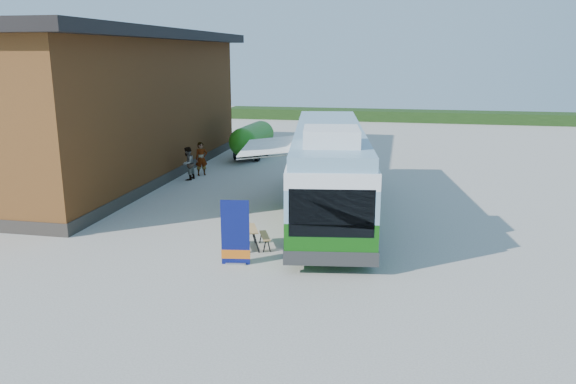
% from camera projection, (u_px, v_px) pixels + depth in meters
% --- Properties ---
extents(ground, '(100.00, 100.00, 0.00)m').
position_uv_depth(ground, '(245.00, 250.00, 18.63)').
color(ground, '#BCB7AD').
rests_on(ground, ground).
extents(barn, '(9.60, 21.20, 7.50)m').
position_uv_depth(barn, '(101.00, 107.00, 29.29)').
color(barn, brown).
rests_on(barn, ground).
extents(hedge, '(40.00, 3.00, 1.00)m').
position_uv_depth(hedge, '(434.00, 116.00, 53.13)').
color(hedge, '#264419').
rests_on(hedge, ground).
extents(bus, '(4.63, 13.43, 4.05)m').
position_uv_depth(bus, '(328.00, 168.00, 22.20)').
color(bus, '#185E0F').
rests_on(bus, ground).
extents(awning, '(3.19, 4.53, 0.52)m').
position_uv_depth(awning, '(279.00, 140.00, 22.59)').
color(awning, white).
rests_on(awning, ground).
extents(banner, '(0.89, 0.27, 2.05)m').
position_uv_depth(banner, '(235.00, 238.00, 17.14)').
color(banner, '#0B1258').
rests_on(banner, ground).
extents(picnic_table, '(1.57, 1.49, 0.71)m').
position_uv_depth(picnic_table, '(250.00, 233.00, 18.62)').
color(picnic_table, tan).
rests_on(picnic_table, ground).
extents(person_a, '(0.77, 0.71, 1.77)m').
position_uv_depth(person_a, '(201.00, 159.00, 29.78)').
color(person_a, '#999999').
rests_on(person_a, ground).
extents(person_b, '(0.74, 0.90, 1.71)m').
position_uv_depth(person_b, '(188.00, 164.00, 28.68)').
color(person_b, '#999999').
rests_on(person_b, ground).
extents(slurry_tanker, '(1.84, 5.63, 2.08)m').
position_uv_depth(slurry_tanker, '(252.00, 138.00, 34.74)').
color(slurry_tanker, '#288718').
rests_on(slurry_tanker, ground).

